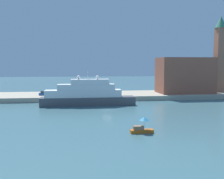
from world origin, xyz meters
The scene contains 9 objects.
ground centered at (0.00, 0.00, 0.00)m, with size 400.00×400.00×0.00m, color #3D6670.
quay_dock centered at (0.00, 25.69, 0.80)m, with size 110.00×19.38×1.60m, color #ADA38E.
large_yacht centered at (-5.31, 8.74, 3.16)m, with size 28.27×4.47×11.40m.
small_motorboat centered at (3.73, -23.55, 1.16)m, with size 4.18×1.80×2.92m.
harbor_building centered at (32.27, 24.47, 8.27)m, with size 20.09×11.16×13.34m, color #93513D.
bell_tower centered at (46.73, 25.69, 17.42)m, with size 4.32×4.32×29.27m.
parked_car centered at (-19.49, 23.14, 2.23)m, with size 4.23×1.75×1.46m.
person_figure centered at (-15.81, 19.89, 2.45)m, with size 0.36×0.36×1.82m.
mooring_bollard centered at (-1.56, 17.06, 1.92)m, with size 0.56×0.56×0.64m, color black.
Camera 1 is at (-7.15, -66.76, 12.17)m, focal length 40.33 mm.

